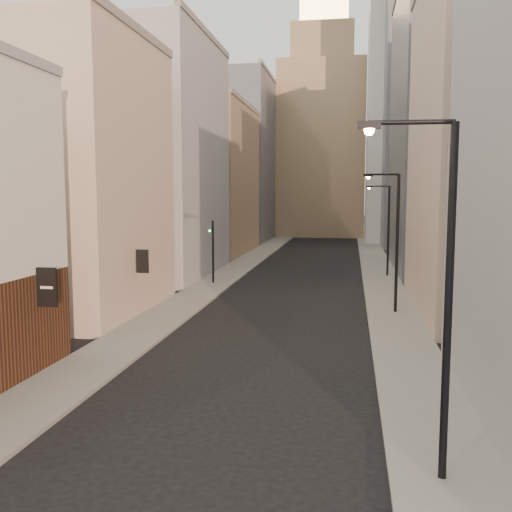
{
  "coord_description": "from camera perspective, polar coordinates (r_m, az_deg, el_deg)",
  "views": [
    {
      "loc": [
        3.95,
        -5.59,
        7.14
      ],
      "look_at": [
        -0.3,
        19.97,
        4.26
      ],
      "focal_mm": 40.0,
      "sensor_mm": 36.0,
      "label": 1
    }
  ],
  "objects": [
    {
      "name": "streetlamp_far",
      "position": [
        49.39,
        12.88,
        3.03
      ],
      "size": [
        2.0,
        0.6,
        7.74
      ],
      "rotation": [
        0.0,
        0.0,
        -0.22
      ],
      "color": "black",
      "rests_on": "ground"
    },
    {
      "name": "streetlamp_mid",
      "position": [
        34.16,
        13.61,
        2.08
      ],
      "size": [
        2.12,
        0.72,
        8.24
      ],
      "rotation": [
        0.0,
        0.0,
        0.26
      ],
      "color": "black",
      "rests_on": "ground"
    },
    {
      "name": "left_bldg_tan",
      "position": [
        67.51,
        -4.26,
        7.48
      ],
      "size": [
        8.0,
        18.0,
        17.0
      ],
      "primitive_type": "cube",
      "color": "#947A5E",
      "rests_on": "ground"
    },
    {
      "name": "left_bldg_wingrid",
      "position": [
        87.2,
        -1.12,
        9.54
      ],
      "size": [
        8.0,
        20.0,
        24.0
      ],
      "primitive_type": "cube",
      "color": "gray",
      "rests_on": "ground"
    },
    {
      "name": "highrise",
      "position": [
        86.76,
        19.56,
        18.31
      ],
      "size": [
        21.0,
        23.0,
        51.2
      ],
      "color": "gray",
      "rests_on": "ground"
    },
    {
      "name": "sidewalk_right",
      "position": [
        61.05,
        11.78,
        -0.44
      ],
      "size": [
        3.0,
        140.0,
        0.15
      ],
      "primitive_type": "cube",
      "color": "gray",
      "rests_on": "ground"
    },
    {
      "name": "right_bldg_beige",
      "position": [
        36.6,
        22.51,
        10.35
      ],
      "size": [
        8.0,
        16.0,
        20.0
      ],
      "primitive_type": "cube",
      "color": "#C0A792",
      "rests_on": "ground"
    },
    {
      "name": "left_bldg_beige",
      "position": [
        35.4,
        -17.49,
        7.44
      ],
      "size": [
        8.0,
        12.0,
        16.0
      ],
      "primitive_type": "cube",
      "color": "#C0A792",
      "rests_on": "ground"
    },
    {
      "name": "right_bldg_wingrid",
      "position": [
        56.47,
        17.99,
        11.99
      ],
      "size": [
        8.0,
        20.0,
        26.0
      ],
      "primitive_type": "cube",
      "color": "gray",
      "rests_on": "ground"
    },
    {
      "name": "clock_tower",
      "position": [
        98.28,
        6.66,
        12.43
      ],
      "size": [
        14.0,
        14.0,
        44.9
      ],
      "color": "#947A5E",
      "rests_on": "ground"
    },
    {
      "name": "white_tower",
      "position": [
        84.59,
        13.88,
        13.95
      ],
      "size": [
        8.0,
        8.0,
        41.5
      ],
      "color": "silver",
      "rests_on": "ground"
    },
    {
      "name": "left_bldg_grey",
      "position": [
        50.27,
        -9.2,
        9.52
      ],
      "size": [
        8.0,
        16.0,
        20.0
      ],
      "primitive_type": "cube",
      "color": "#939297",
      "rests_on": "ground"
    },
    {
      "name": "sidewalk_left",
      "position": [
        61.89,
        -0.34,
        -0.21
      ],
      "size": [
        3.0,
        140.0,
        0.15
      ],
      "primitive_type": "cube",
      "color": "gray",
      "rests_on": "ground"
    },
    {
      "name": "streetlamp_near",
      "position": [
        14.26,
        17.86,
        -2.42
      ],
      "size": [
        2.32,
        0.29,
        8.83
      ],
      "rotation": [
        0.0,
        0.0,
        0.04
      ],
      "color": "black",
      "rests_on": "ground"
    },
    {
      "name": "traffic_light_left",
      "position": [
        44.42,
        -4.34,
        1.58
      ],
      "size": [
        0.52,
        0.38,
        5.0
      ],
      "rotation": [
        0.0,
        0.0,
        3.15
      ],
      "color": "black",
      "rests_on": "ground"
    }
  ]
}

